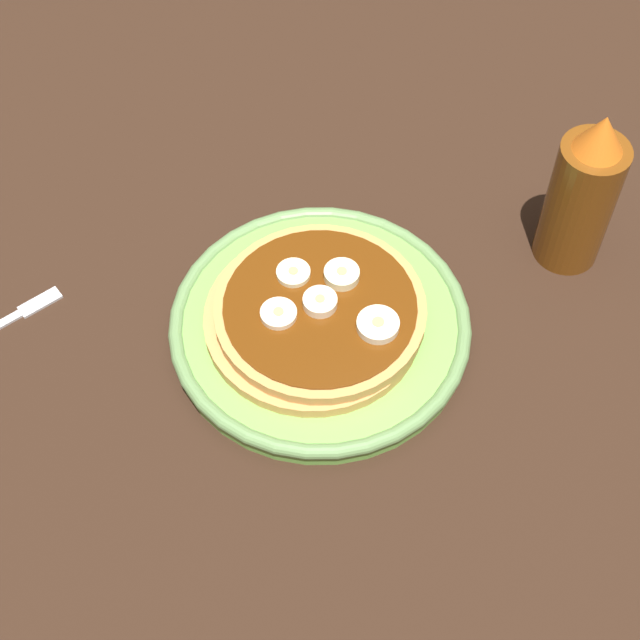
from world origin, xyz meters
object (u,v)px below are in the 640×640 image
Objects in this scene: banana_slice_0 at (315,299)px; banana_slice_4 at (293,273)px; banana_slice_2 at (280,317)px; plate at (320,325)px; pancake_stack at (317,315)px; banana_slice_3 at (378,325)px; banana_slice_1 at (342,275)px; syrup_bottle at (582,195)px.

banana_slice_4 is (2.99, 0.83, -0.17)cm from banana_slice_0.
banana_slice_2 is (-0.68, 3.00, -0.15)cm from banana_slice_0.
plate is at bearing -161.97° from banana_slice_4.
plate is 1.67cm from pancake_stack.
banana_slice_0 reaches higher than banana_slice_2.
banana_slice_3 is at bearing -134.07° from banana_slice_0.
banana_slice_0 reaches higher than banana_slice_3.
banana_slice_0 is at bearing 120.88° from banana_slice_1.
banana_slice_2 is 7.41cm from banana_slice_3.
banana_slice_4 is (3.67, -2.17, -0.02)cm from banana_slice_2.
banana_slice_0 is at bearing -77.30° from banana_slice_2.
syrup_bottle reaches higher than plate.
pancake_stack is at bearing 50.11° from banana_slice_3.
banana_slice_1 is 3.76cm from banana_slice_4.
banana_slice_3 is (-3.66, -3.78, -0.05)cm from banana_slice_0.
banana_slice_4 is at bearing 34.74° from banana_slice_3.
pancake_stack is at bearing 111.18° from plate.
syrup_bottle reaches higher than banana_slice_1.
banana_slice_0 reaches higher than banana_slice_4.
banana_slice_1 is at bearing -50.03° from plate.
banana_slice_4 is 0.18× the size of syrup_bottle.
pancake_stack is (-0.10, 0.26, 1.65)cm from plate.
plate is 4.40cm from banana_slice_2.
pancake_stack is at bearing -86.85° from banana_slice_2.
banana_slice_2 is (-2.26, 5.65, -0.15)cm from banana_slice_1.
banana_slice_3 is at bearing 105.48° from syrup_bottle.
pancake_stack is 22.88cm from syrup_bottle.
banana_slice_4 reaches higher than pancake_stack.
banana_slice_2 is at bearing 94.68° from plate.
banana_slice_0 is at bearing 33.99° from plate.
plate is at bearing 47.15° from banana_slice_3.
banana_slice_3 is at bearing -129.89° from pancake_stack.
banana_slice_2 is 0.18× the size of syrup_bottle.
banana_slice_1 is 0.99× the size of banana_slice_2.
syrup_bottle reaches higher than banana_slice_4.
syrup_bottle reaches higher than pancake_stack.
banana_slice_0 is at bearing -164.47° from banana_slice_4.
syrup_bottle is (-1.49, -23.27, 2.83)cm from banana_slice_4.
banana_slice_1 is at bearing -59.12° from banana_slice_0.
banana_slice_4 reaches higher than plate.
plate is 8.52× the size of banana_slice_1.
syrup_bottle is at bearing -93.66° from banana_slice_4.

